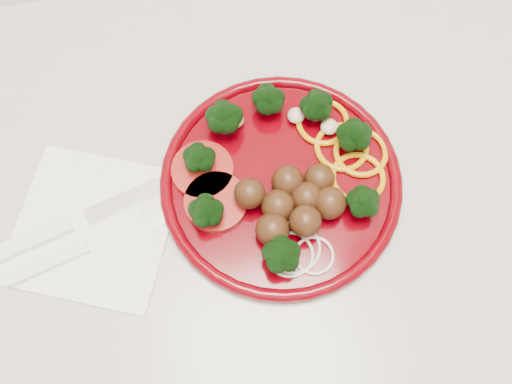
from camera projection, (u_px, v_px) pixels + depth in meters
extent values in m
cube|color=silver|center=(177.00, 292.00, 1.06)|extent=(2.40, 0.60, 0.87)
cube|color=#B4B2AA|center=(126.00, 210.00, 0.64)|extent=(2.40, 0.60, 0.03)
cylinder|color=#510006|center=(281.00, 183.00, 0.63)|extent=(0.26, 0.26, 0.01)
torus|color=#510006|center=(281.00, 181.00, 0.62)|extent=(0.27, 0.27, 0.01)
sphere|color=#442411|center=(287.00, 181.00, 0.60)|extent=(0.04, 0.04, 0.04)
sphere|color=#442411|center=(278.00, 206.00, 0.59)|extent=(0.04, 0.04, 0.04)
sphere|color=#442411|center=(272.00, 229.00, 0.58)|extent=(0.04, 0.04, 0.04)
sphere|color=#442411|center=(305.00, 223.00, 0.59)|extent=(0.04, 0.04, 0.04)
sphere|color=#442411|center=(250.00, 195.00, 0.60)|extent=(0.04, 0.04, 0.04)
sphere|color=#442411|center=(320.00, 178.00, 0.60)|extent=(0.04, 0.04, 0.04)
sphere|color=#442411|center=(330.00, 203.00, 0.59)|extent=(0.04, 0.04, 0.04)
sphere|color=#442411|center=(307.00, 197.00, 0.60)|extent=(0.04, 0.04, 0.04)
torus|color=orange|center=(342.00, 147.00, 0.63)|extent=(0.06, 0.06, 0.01)
torus|color=orange|center=(358.00, 178.00, 0.62)|extent=(0.06, 0.06, 0.01)
torus|color=orange|center=(323.00, 122.00, 0.65)|extent=(0.06, 0.06, 0.01)
torus|color=orange|center=(361.00, 152.00, 0.63)|extent=(0.06, 0.06, 0.01)
cylinder|color=#720A07|center=(202.00, 170.00, 0.62)|extent=(0.07, 0.07, 0.01)
cylinder|color=#720A07|center=(216.00, 202.00, 0.61)|extent=(0.07, 0.07, 0.01)
torus|color=beige|center=(290.00, 254.00, 0.59)|extent=(0.05, 0.05, 0.00)
torus|color=beige|center=(314.00, 255.00, 0.59)|extent=(0.04, 0.04, 0.00)
torus|color=beige|center=(293.00, 247.00, 0.59)|extent=(0.06, 0.06, 0.00)
ellipsoid|color=#C6B793|center=(296.00, 116.00, 0.64)|extent=(0.02, 0.02, 0.01)
ellipsoid|color=#C6B793|center=(235.00, 120.00, 0.64)|extent=(0.02, 0.02, 0.01)
ellipsoid|color=#C6B793|center=(329.00, 127.00, 0.64)|extent=(0.02, 0.02, 0.01)
cube|color=white|center=(93.00, 226.00, 0.61)|extent=(0.21, 0.21, 0.00)
cube|color=silver|center=(142.00, 194.00, 0.62)|extent=(0.13, 0.05, 0.00)
cube|color=white|center=(28.00, 241.00, 0.60)|extent=(0.10, 0.04, 0.01)
cube|color=white|center=(48.00, 263.00, 0.59)|extent=(0.09, 0.04, 0.01)
cube|color=silver|center=(157.00, 216.00, 0.61)|extent=(0.03, 0.03, 0.00)
cube|color=silver|center=(184.00, 213.00, 0.62)|extent=(0.03, 0.01, 0.00)
cube|color=silver|center=(182.00, 208.00, 0.62)|extent=(0.03, 0.01, 0.00)
cube|color=silver|center=(179.00, 203.00, 0.62)|extent=(0.03, 0.01, 0.00)
cube|color=silver|center=(177.00, 198.00, 0.62)|extent=(0.03, 0.01, 0.00)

